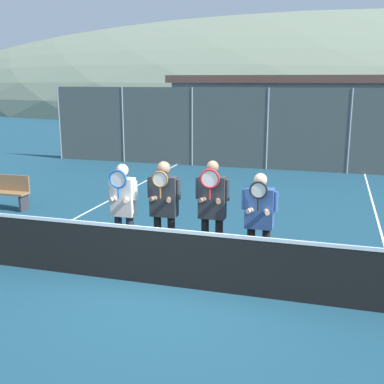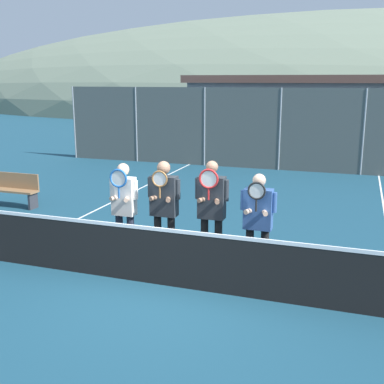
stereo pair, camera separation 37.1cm
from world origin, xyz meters
The scene contains 13 objects.
ground_plane centered at (0.00, 0.00, 0.00)m, with size 120.00×120.00×0.00m, color navy.
hill_distant centered at (0.00, 55.36, 0.00)m, with size 107.56×59.76×20.92m.
clubhouse_building centered at (1.81, 18.77, 1.70)m, with size 15.18×5.50×3.36m.
fence_back centered at (0.00, 10.52, 1.44)m, with size 16.77×0.06×2.88m.
tennis_net centered at (0.00, 0.00, 0.49)m, with size 9.09×0.09×1.04m.
court_line_left_sideline centered at (-3.38, 3.00, 0.00)m, with size 0.05×16.00×0.01m, color white.
player_leftmost centered at (-1.14, 0.78, 1.04)m, with size 0.53×0.34×1.76m.
player_center_left centered at (-0.42, 0.86, 1.09)m, with size 0.59×0.34×1.82m.
player_center_right centered at (0.42, 0.89, 1.10)m, with size 0.58×0.34×1.87m.
player_rightmost centered at (1.22, 0.79, 1.02)m, with size 0.58×0.34×1.72m.
car_far_left centered at (-3.86, 13.96, 0.93)m, with size 4.70×2.06×1.82m.
car_left_of_center centered at (1.39, 13.96, 0.87)m, with size 4.73×2.05×1.68m.
bench_courtside centered at (-5.60, 3.23, 0.46)m, with size 1.52×0.36×0.85m.
Camera 2 is at (2.65, -6.50, 3.16)m, focal length 45.00 mm.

